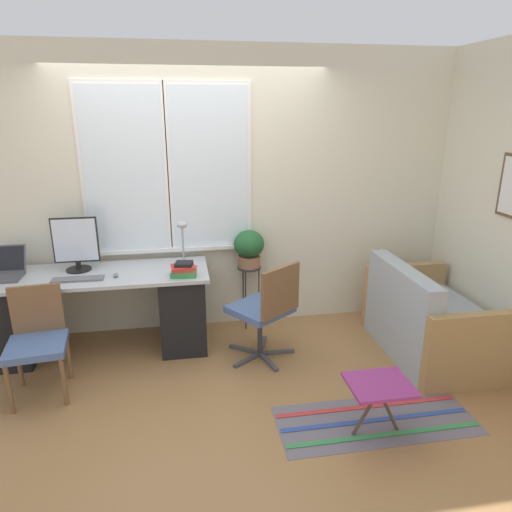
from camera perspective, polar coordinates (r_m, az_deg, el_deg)
ground_plane at (r=4.20m, az=-6.56°, el=-12.75°), size 14.00×14.00×0.00m
wall_back_with_window at (r=4.44m, az=-7.94°, el=7.72°), size 9.00×0.12×2.70m
wall_right_with_picture at (r=4.59m, az=27.03°, el=6.16°), size 0.08×9.00×2.70m
desk at (r=4.38m, az=-18.98°, el=-6.39°), size 1.96×0.68×0.75m
laptop at (r=4.47m, az=-28.79°, el=-1.62°), size 0.28×0.35×0.24m
monitor at (r=4.32m, az=-21.59°, el=1.32°), size 0.39×0.22×0.48m
keyboard at (r=4.14m, az=-21.38°, el=-2.71°), size 0.42×0.11×0.02m
mouse at (r=4.10m, az=-17.12°, el=-2.29°), size 0.04×0.07×0.03m
desk_lamp at (r=4.17m, az=-9.14°, el=1.97°), size 0.16×0.16×0.43m
book_stack at (r=3.98m, az=-9.02°, el=-1.68°), size 0.24×0.18×0.12m
desk_chair_wooden at (r=3.92m, az=-25.69°, el=-9.30°), size 0.47×0.48×0.84m
office_chair_swivel at (r=3.97m, az=1.25°, el=-6.57°), size 0.64×0.65×0.90m
couch_loveseat at (r=4.44m, az=20.82°, el=-7.89°), size 0.83×1.27×0.84m
plant_stand at (r=4.56m, az=-0.86°, el=-2.39°), size 0.23×0.23×0.64m
potted_plant at (r=4.47m, az=-0.88°, el=1.15°), size 0.30×0.30×0.37m
floor_rug_striped at (r=3.58m, az=14.74°, el=-19.24°), size 1.43×0.55×0.01m
folding_stool at (r=3.28m, az=15.16°, el=-15.60°), size 0.42×0.36×0.40m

